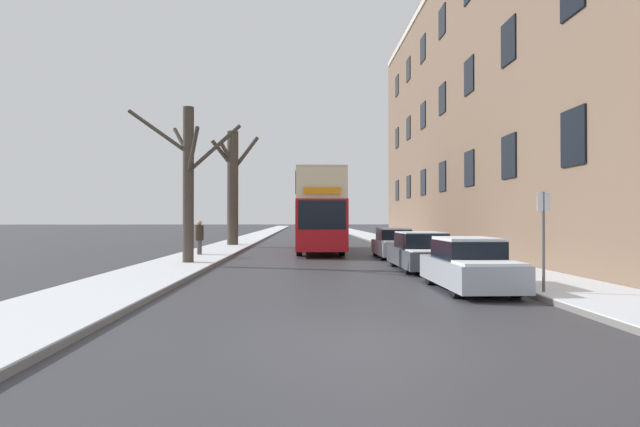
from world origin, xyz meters
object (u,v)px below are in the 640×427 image
double_decker_bus (319,208)px  bare_tree_left_1 (233,186)px  parked_car_0 (469,266)px  pedestrian_left_sidewalk (199,237)px  parked_car_1 (421,252)px  bare_tree_left_0 (188,179)px  parked_car_2 (394,244)px  street_sign_post (543,237)px

double_decker_bus → bare_tree_left_1: bearing=137.4°
parked_car_0 → pedestrian_left_sidewalk: pedestrian_left_sidewalk is taller
parked_car_1 → parked_car_0: bearing=-90.0°
bare_tree_left_0 → double_decker_bus: bare_tree_left_0 is taller
double_decker_bus → bare_tree_left_0: bearing=-123.4°
bare_tree_left_0 → pedestrian_left_sidewalk: (-0.45, 4.47, -2.52)m
double_decker_bus → parked_car_1: (3.56, -10.33, -1.89)m
parked_car_0 → parked_car_2: (0.00, 11.12, 0.01)m
double_decker_bus → pedestrian_left_sidewalk: bearing=-146.4°
bare_tree_left_0 → bare_tree_left_1: bare_tree_left_1 is taller
parked_car_1 → parked_car_2: (0.00, 5.73, 0.01)m
bare_tree_left_0 → parked_car_0: size_ratio=1.59×
double_decker_bus → parked_car_1: 11.09m
bare_tree_left_0 → pedestrian_left_sidewalk: size_ratio=3.52×
parked_car_1 → pedestrian_left_sidewalk: size_ratio=2.48×
bare_tree_left_1 → street_sign_post: (10.67, -22.34, -2.71)m
bare_tree_left_1 → parked_car_2: bare_tree_left_1 is taller
parked_car_1 → street_sign_post: bearing=-78.4°
bare_tree_left_1 → street_sign_post: bearing=-64.5°
street_sign_post → bare_tree_left_1: bearing=115.5°
bare_tree_left_0 → street_sign_post: size_ratio=2.51×
parked_car_2 → parked_car_1: bearing=-90.0°
bare_tree_left_1 → parked_car_0: bearing=-66.1°
double_decker_bus → pedestrian_left_sidewalk: 7.44m
parked_car_2 → street_sign_post: bearing=-83.7°
bare_tree_left_1 → parked_car_1: (9.29, -15.59, -3.54)m
bare_tree_left_0 → parked_car_2: bearing=23.0°
parked_car_1 → street_sign_post: street_sign_post is taller
bare_tree_left_1 → pedestrian_left_sidewalk: size_ratio=4.28×
parked_car_2 → pedestrian_left_sidewalk: 9.65m
bare_tree_left_0 → parked_car_1: bearing=-11.3°
pedestrian_left_sidewalk → street_sign_post: size_ratio=0.71×
parked_car_1 → street_sign_post: size_ratio=1.77×
bare_tree_left_1 → double_decker_bus: size_ratio=0.75×
pedestrian_left_sidewalk → street_sign_post: street_sign_post is taller
parked_car_2 → street_sign_post: 12.58m
parked_car_0 → pedestrian_left_sidewalk: bearing=129.5°
bare_tree_left_1 → parked_car_0: bare_tree_left_1 is taller
bare_tree_left_1 → parked_car_1: 18.49m
bare_tree_left_1 → parked_car_2: bearing=-46.7°
pedestrian_left_sidewalk → street_sign_post: 17.08m
bare_tree_left_1 → bare_tree_left_0: bearing=-89.5°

